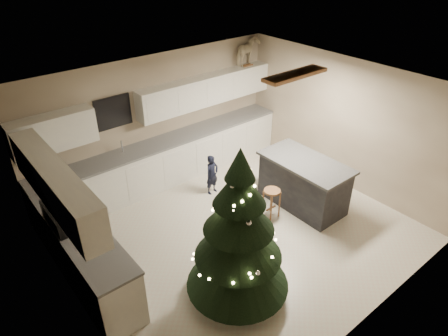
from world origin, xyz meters
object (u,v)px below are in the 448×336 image
(island, at_px, (303,183))
(rocking_horse, at_px, (247,52))
(bar_stool, at_px, (272,197))
(toddler, at_px, (212,175))
(christmas_tree, at_px, (238,241))

(island, xyz_separation_m, rocking_horse, (0.74, 2.48, 1.83))
(bar_stool, distance_m, toddler, 1.35)
(bar_stool, xyz_separation_m, christmas_tree, (-1.69, -1.00, 0.56))
(bar_stool, relative_size, toddler, 0.69)
(christmas_tree, bearing_deg, toddler, 59.99)
(island, relative_size, rocking_horse, 2.27)
(island, distance_m, bar_stool, 0.75)
(bar_stool, relative_size, rocking_horse, 0.77)
(christmas_tree, relative_size, toddler, 2.92)
(island, height_order, rocking_horse, rocking_horse)
(rocking_horse, bearing_deg, toddler, 98.97)
(island, distance_m, christmas_tree, 2.64)
(toddler, height_order, rocking_horse, rocking_horse)
(bar_stool, bearing_deg, island, -7.56)
(bar_stool, bearing_deg, rocking_horse, 58.06)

